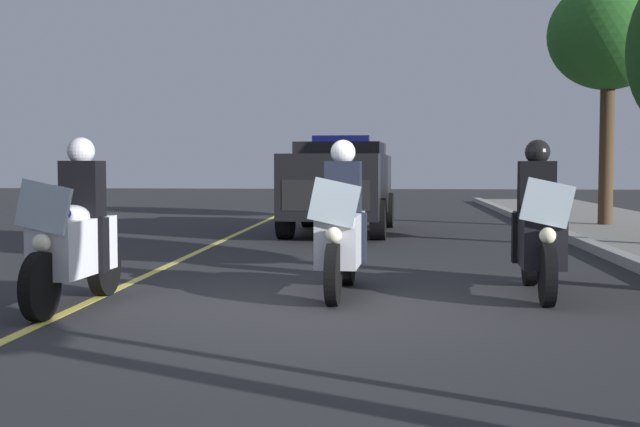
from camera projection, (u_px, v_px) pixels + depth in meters
name	position (u px, v px, depth m)	size (l,w,h in m)	color
ground_plane	(313.00, 307.00, 8.28)	(80.00, 80.00, 0.00)	#28282B
lane_stripe_center	(84.00, 304.00, 8.47)	(48.00, 0.12, 0.01)	#E0D14C
police_motorcycle_lead_left	(75.00, 238.00, 8.27)	(2.14, 0.60, 1.72)	black
police_motorcycle_lead_right	(341.00, 231.00, 9.10)	(2.14, 0.60, 1.72)	black
police_motorcycle_trailing	(538.00, 232.00, 9.04)	(2.14, 0.60, 1.72)	black
police_suv	(340.00, 182.00, 17.28)	(4.99, 2.27, 2.05)	black
tree_behind_suv	(609.00, 36.00, 18.17)	(2.67, 2.67, 5.45)	#42301E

